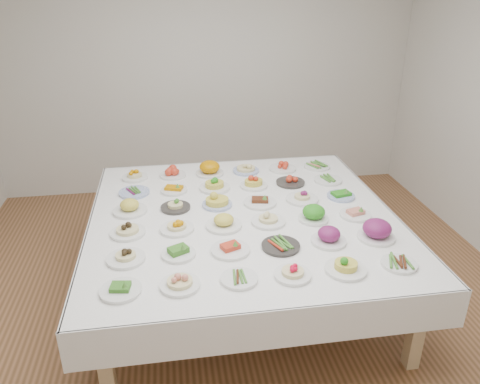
{
  "coord_description": "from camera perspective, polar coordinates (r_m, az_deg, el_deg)",
  "views": [
    {
      "loc": [
        -0.47,
        -3.1,
        2.47
      ],
      "look_at": [
        0.07,
        0.33,
        0.88
      ],
      "focal_mm": 35.0,
      "sensor_mm": 36.0,
      "label": 1
    }
  ],
  "objects": [
    {
      "name": "room_envelope",
      "position": [
        3.2,
        -0.33,
        13.09
      ],
      "size": [
        5.02,
        5.02,
        2.81
      ],
      "color": "#8F5D3B",
      "rests_on": "ground"
    },
    {
      "name": "display_table",
      "position": [
        3.77,
        0.36,
        -3.58
      ],
      "size": [
        2.42,
        2.42,
        0.75
      ],
      "color": "white",
      "rests_on": "ground"
    },
    {
      "name": "dish_0",
      "position": [
        2.95,
        -14.38,
        -11.2
      ],
      "size": [
        0.25,
        0.25,
        0.09
      ],
      "color": "white",
      "rests_on": "display_table"
    },
    {
      "name": "dish_1",
      "position": [
        2.91,
        -7.38,
        -10.42
      ],
      "size": [
        0.24,
        0.24,
        0.13
      ],
      "color": "white",
      "rests_on": "display_table"
    },
    {
      "name": "dish_2",
      "position": [
        2.96,
        -0.1,
        -10.43
      ],
      "size": [
        0.23,
        0.23,
        0.05
      ],
      "color": "white",
      "rests_on": "display_table"
    },
    {
      "name": "dish_3",
      "position": [
        3.0,
        6.46,
        -9.47
      ],
      "size": [
        0.23,
        0.23,
        0.11
      ],
      "color": "white",
      "rests_on": "display_table"
    },
    {
      "name": "dish_4",
      "position": [
        3.1,
        12.84,
        -8.23
      ],
      "size": [
        0.26,
        0.26,
        0.16
      ],
      "color": "white",
      "rests_on": "display_table"
    },
    {
      "name": "dish_5",
      "position": [
        3.27,
        18.83,
        -8.15
      ],
      "size": [
        0.23,
        0.23,
        0.05
      ],
      "color": "white",
      "rests_on": "display_table"
    },
    {
      "name": "dish_6",
      "position": [
        3.23,
        -13.8,
        -7.26
      ],
      "size": [
        0.26,
        0.26,
        0.12
      ],
      "color": "white",
      "rests_on": "display_table"
    },
    {
      "name": "dish_7",
      "position": [
        3.22,
        -7.52,
        -7.11
      ],
      "size": [
        0.23,
        0.23,
        0.1
      ],
      "color": "white",
      "rests_on": "display_table"
    },
    {
      "name": "dish_8",
      "position": [
        3.24,
        -1.2,
        -6.63
      ],
      "size": [
        0.27,
        0.27,
        0.11
      ],
      "color": "white",
      "rests_on": "display_table"
    },
    {
      "name": "dish_9",
      "position": [
        3.3,
        4.99,
        -6.38
      ],
      "size": [
        0.27,
        0.27,
        0.06
      ],
      "color": "#2F2C29",
      "rests_on": "display_table"
    },
    {
      "name": "dish_10",
      "position": [
        3.39,
        10.79,
        -5.24
      ],
      "size": [
        0.25,
        0.25,
        0.13
      ],
      "color": "white",
      "rests_on": "display_table"
    },
    {
      "name": "dish_11",
      "position": [
        3.51,
        16.37,
        -4.26
      ],
      "size": [
        0.32,
        0.32,
        0.17
      ],
      "color": "white",
      "rests_on": "display_table"
    },
    {
      "name": "dish_12",
      "position": [
        3.53,
        -13.59,
        -4.09
      ],
      "size": [
        0.25,
        0.25,
        0.14
      ],
      "color": "white",
      "rests_on": "display_table"
    },
    {
      "name": "dish_13",
      "position": [
        3.52,
        -7.73,
        -3.84
      ],
      "size": [
        0.25,
        0.25,
        0.13
      ],
      "color": "white",
      "rests_on": "display_table"
    },
    {
      "name": "dish_14",
      "position": [
        3.53,
        -2.0,
        -3.23
      ],
      "size": [
        0.27,
        0.27,
        0.15
      ],
      "color": "white",
      "rests_on": "display_table"
    },
    {
      "name": "dish_15",
      "position": [
        3.59,
        3.49,
        -2.82
      ],
      "size": [
        0.26,
        0.26,
        0.14
      ],
      "color": "white",
      "rests_on": "display_table"
    },
    {
      "name": "dish_16",
      "position": [
        3.67,
        8.98,
        -2.44
      ],
      "size": [
        0.26,
        0.26,
        0.14
      ],
      "color": "white",
      "rests_on": "display_table"
    },
    {
      "name": "dish_17",
      "position": [
        3.81,
        13.91,
        -2.34
      ],
      "size": [
        0.24,
        0.24,
        0.1
      ],
      "color": "white",
      "rests_on": "display_table"
    },
    {
      "name": "dish_18",
      "position": [
        3.86,
        -13.33,
        -1.5
      ],
      "size": [
        0.27,
        0.27,
        0.15
      ],
      "color": "white",
      "rests_on": "display_table"
    },
    {
      "name": "dish_19",
      "position": [
        3.85,
        -7.89,
        -1.4
      ],
      "size": [
        0.24,
        0.24,
        0.11
      ],
      "color": "#2F2C29",
      "rests_on": "display_table"
    },
    {
      "name": "dish_20",
      "position": [
        3.85,
        -2.82,
        -0.68
      ],
      "size": [
        0.24,
        0.24,
        0.16
      ],
      "color": "#4C66B2",
      "rests_on": "display_table"
    },
    {
      "name": "dish_21",
      "position": [
        3.9,
        2.45,
        -0.84
      ],
      "size": [
        0.27,
        0.27,
        0.11
      ],
      "color": "white",
      "rests_on": "display_table"
    },
    {
      "name": "dish_22",
      "position": [
        3.99,
        7.6,
        -0.28
      ],
      "size": [
        0.27,
        0.27,
        0.13
      ],
      "color": "white",
      "rests_on": "display_table"
    },
    {
      "name": "dish_23",
      "position": [
        4.11,
        12.23,
        -0.14
      ],
      "size": [
        0.23,
        0.23,
        0.1
      ],
      "color": "#4C66B2",
      "rests_on": "display_table"
    },
    {
      "name": "dish_24",
      "position": [
        4.19,
        -12.79,
        0.11
      ],
      "size": [
        0.27,
        0.26,
        0.06
      ],
      "color": "#4C66B2",
      "rests_on": "display_table"
    },
    {
      "name": "dish_25",
      "position": [
        4.17,
        -8.06,
        0.5
      ],
      "size": [
        0.23,
        0.23,
        0.09
      ],
      "color": "white",
      "rests_on": "display_table"
    },
    {
      "name": "dish_26",
      "position": [
        4.17,
        -3.13,
        1.22
      ],
      "size": [
        0.27,
        0.27,
        0.15
      ],
      "color": "white",
      "rests_on": "display_table"
    },
    {
      "name": "dish_27",
      "position": [
        4.21,
        1.67,
        1.37
      ],
      "size": [
        0.24,
        0.24,
        0.13
      ],
      "color": "white",
      "rests_on": "display_table"
    },
    {
      "name": "dish_28",
      "position": [
        4.31,
        6.17,
        1.48
      ],
      "size": [
        0.26,
        0.26,
        0.1
      ],
      "color": "#2F2C29",
      "rests_on": "display_table"
    },
    {
      "name": "dish_29",
      "position": [
        4.41,
        10.7,
        1.57
      ],
      "size": [
        0.25,
        0.25,
        0.06
      ],
      "color": "white",
      "rests_on": "display_table"
    },
    {
      "name": "dish_30",
      "position": [
        4.5,
        -12.75,
        2.19
      ],
      "size": [
        0.24,
        0.24,
        0.12
      ],
      "color": "white",
      "rests_on": "display_table"
    },
    {
      "name": "dish_31",
      "position": [
        4.49,
        -8.22,
        2.51
      ],
      "size": [
        0.24,
        0.24,
        0.11
      ],
      "color": "white",
      "rests_on": "display_table"
    },
    {
      "name": "dish_32",
      "position": [
        4.49,
        -3.73,
        3.12
      ],
      "size": [
        0.27,
        0.27,
        0.16
      ],
      "color": "white",
      "rests_on": "display_table"
    },
    {
      "name": "dish_33",
      "position": [
        4.54,
        0.72,
        3.24
      ],
      "size": [
        0.27,
        0.27,
        0.14
      ],
      "color": "#4C66B2",
      "rests_on": "display_table"
    },
    {
      "name": "dish_34",
      "position": [
        4.62,
        5.22,
        3.16
      ],
      "size": [
        0.26,
        0.26,
        0.1
      ],
      "color": "white",
      "rests_on": "display_table"
    },
    {
      "name": "dish_35",
      "position": [
        4.72,
        9.35,
        3.24
      ],
      "size": [
        0.26,
        0.25,
        0.06
      ],
      "color": "white",
      "rests_on": "display_table"
    }
  ]
}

